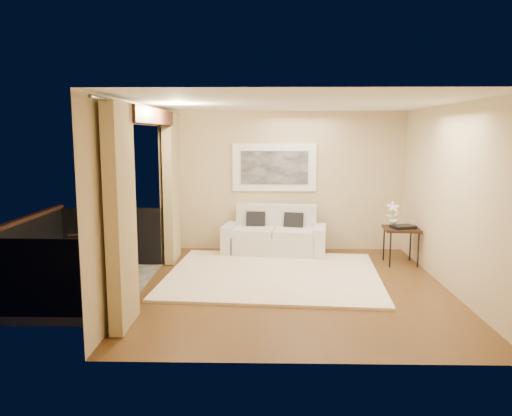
{
  "coord_description": "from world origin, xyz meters",
  "views": [
    {
      "loc": [
        -0.42,
        -7.21,
        2.28
      ],
      "look_at": [
        -0.6,
        0.97,
        1.05
      ],
      "focal_mm": 35.0,
      "sensor_mm": 36.0,
      "label": 1
    }
  ],
  "objects_px": {
    "bistro_table": "(99,249)",
    "balcony_chair_far": "(113,241)",
    "sofa": "(275,237)",
    "ice_bucket": "(89,235)",
    "orchid": "(393,214)",
    "balcony_chair_near": "(86,266)",
    "side_table": "(401,231)"
  },
  "relations": [
    {
      "from": "bistro_table",
      "to": "balcony_chair_far",
      "type": "relative_size",
      "value": 0.81
    },
    {
      "from": "sofa",
      "to": "balcony_chair_near",
      "type": "relative_size",
      "value": 2.08
    },
    {
      "from": "balcony_chair_far",
      "to": "ice_bucket",
      "type": "xyz_separation_m",
      "value": [
        -0.04,
        -0.94,
        0.29
      ]
    },
    {
      "from": "sofa",
      "to": "balcony_chair_far",
      "type": "height_order",
      "value": "balcony_chair_far"
    },
    {
      "from": "orchid",
      "to": "ice_bucket",
      "type": "xyz_separation_m",
      "value": [
        -4.73,
        -1.86,
        -0.01
      ]
    },
    {
      "from": "balcony_chair_near",
      "to": "orchid",
      "type": "bearing_deg",
      "value": 11.08
    },
    {
      "from": "side_table",
      "to": "balcony_chair_near",
      "type": "relative_size",
      "value": 0.67
    },
    {
      "from": "sofa",
      "to": "ice_bucket",
      "type": "distance_m",
      "value": 3.66
    },
    {
      "from": "orchid",
      "to": "balcony_chair_near",
      "type": "height_order",
      "value": "orchid"
    },
    {
      "from": "side_table",
      "to": "balcony_chair_far",
      "type": "bearing_deg",
      "value": -170.41
    },
    {
      "from": "side_table",
      "to": "balcony_chair_far",
      "type": "height_order",
      "value": "balcony_chair_far"
    },
    {
      "from": "balcony_chair_far",
      "to": "bistro_table",
      "type": "bearing_deg",
      "value": 100.05
    },
    {
      "from": "orchid",
      "to": "balcony_chair_far",
      "type": "xyz_separation_m",
      "value": [
        -4.69,
        -0.92,
        -0.3
      ]
    },
    {
      "from": "bistro_table",
      "to": "balcony_chair_near",
      "type": "xyz_separation_m",
      "value": [
        -0.04,
        -0.42,
        -0.13
      ]
    },
    {
      "from": "sofa",
      "to": "orchid",
      "type": "bearing_deg",
      "value": -8.61
    },
    {
      "from": "side_table",
      "to": "balcony_chair_far",
      "type": "relative_size",
      "value": 0.66
    },
    {
      "from": "ice_bucket",
      "to": "bistro_table",
      "type": "bearing_deg",
      "value": -35.15
    },
    {
      "from": "bistro_table",
      "to": "balcony_chair_far",
      "type": "xyz_separation_m",
      "value": [
        -0.14,
        1.06,
        -0.11
      ]
    },
    {
      "from": "side_table",
      "to": "balcony_chair_near",
      "type": "distance_m",
      "value": 5.25
    },
    {
      "from": "bistro_table",
      "to": "balcony_chair_near",
      "type": "distance_m",
      "value": 0.44
    },
    {
      "from": "bistro_table",
      "to": "side_table",
      "type": "bearing_deg",
      "value": 21.87
    },
    {
      "from": "bistro_table",
      "to": "ice_bucket",
      "type": "distance_m",
      "value": 0.28
    },
    {
      "from": "orchid",
      "to": "balcony_chair_far",
      "type": "height_order",
      "value": "orchid"
    },
    {
      "from": "bistro_table",
      "to": "balcony_chair_far",
      "type": "distance_m",
      "value": 1.08
    },
    {
      "from": "balcony_chair_near",
      "to": "sofa",
      "type": "bearing_deg",
      "value": 33.37
    },
    {
      "from": "orchid",
      "to": "balcony_chair_far",
      "type": "bearing_deg",
      "value": -168.94
    },
    {
      "from": "sofa",
      "to": "balcony_chair_near",
      "type": "xyz_separation_m",
      "value": [
        -2.53,
        -2.99,
        0.23
      ]
    },
    {
      "from": "sofa",
      "to": "balcony_chair_far",
      "type": "xyz_separation_m",
      "value": [
        -2.62,
        -1.51,
        0.24
      ]
    },
    {
      "from": "balcony_chair_near",
      "to": "ice_bucket",
      "type": "distance_m",
      "value": 0.64
    },
    {
      "from": "sofa",
      "to": "bistro_table",
      "type": "distance_m",
      "value": 3.6
    },
    {
      "from": "sofa",
      "to": "orchid",
      "type": "distance_m",
      "value": 2.22
    },
    {
      "from": "orchid",
      "to": "side_table",
      "type": "bearing_deg",
      "value": -39.04
    }
  ]
}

